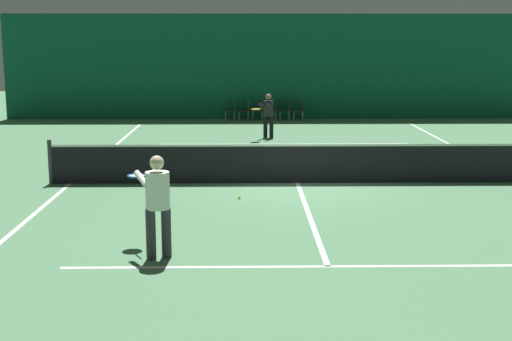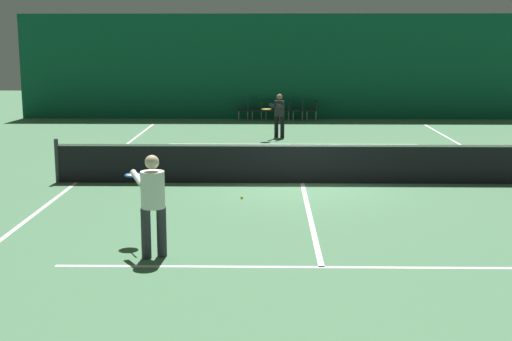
# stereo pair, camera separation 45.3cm
# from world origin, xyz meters

# --- Properties ---
(ground_plane) EXTENTS (60.00, 60.00, 0.00)m
(ground_plane) POSITION_xyz_m (0.00, 0.00, 0.00)
(ground_plane) COLOR #4C7F56
(backdrop_curtain) EXTENTS (23.00, 0.12, 4.46)m
(backdrop_curtain) POSITION_xyz_m (0.00, 13.83, 2.23)
(backdrop_curtain) COLOR #0F5138
(backdrop_curtain) RESTS_ON ground
(court_line_baseline_far) EXTENTS (11.00, 0.10, 0.00)m
(court_line_baseline_far) POSITION_xyz_m (0.00, 11.90, 0.00)
(court_line_baseline_far) COLOR white
(court_line_baseline_far) RESTS_ON ground
(court_line_service_far) EXTENTS (8.25, 0.10, 0.00)m
(court_line_service_far) POSITION_xyz_m (0.00, 6.40, 0.00)
(court_line_service_far) COLOR white
(court_line_service_far) RESTS_ON ground
(court_line_service_near) EXTENTS (8.25, 0.10, 0.00)m
(court_line_service_near) POSITION_xyz_m (0.00, -6.40, 0.00)
(court_line_service_near) COLOR white
(court_line_service_near) RESTS_ON ground
(court_line_sideline_left) EXTENTS (0.10, 23.80, 0.00)m
(court_line_sideline_left) POSITION_xyz_m (-5.50, 0.00, 0.00)
(court_line_sideline_left) COLOR white
(court_line_sideline_left) RESTS_ON ground
(court_line_centre) EXTENTS (0.10, 12.80, 0.00)m
(court_line_centre) POSITION_xyz_m (0.00, 0.00, 0.00)
(court_line_centre) COLOR white
(court_line_centre) RESTS_ON ground
(tennis_net) EXTENTS (12.00, 0.10, 1.07)m
(tennis_net) POSITION_xyz_m (0.00, 0.00, 0.51)
(tennis_net) COLOR black
(tennis_net) RESTS_ON ground
(player_near) EXTENTS (0.93, 1.36, 1.67)m
(player_near) POSITION_xyz_m (-2.68, -5.89, 0.97)
(player_near) COLOR #2D2D38
(player_near) RESTS_ON ground
(player_far) EXTENTS (0.92, 1.29, 1.53)m
(player_far) POSITION_xyz_m (-0.46, 8.00, 0.89)
(player_far) COLOR black
(player_far) RESTS_ON ground
(courtside_chair_0) EXTENTS (0.44, 0.44, 0.84)m
(courtside_chair_0) POSITION_xyz_m (-1.81, 13.28, 0.49)
(courtside_chair_0) COLOR #99999E
(courtside_chair_0) RESTS_ON ground
(courtside_chair_1) EXTENTS (0.44, 0.44, 0.84)m
(courtside_chair_1) POSITION_xyz_m (-1.23, 13.28, 0.49)
(courtside_chair_1) COLOR #99999E
(courtside_chair_1) RESTS_ON ground
(courtside_chair_2) EXTENTS (0.44, 0.44, 0.84)m
(courtside_chair_2) POSITION_xyz_m (-0.65, 13.28, 0.49)
(courtside_chair_2) COLOR #99999E
(courtside_chair_2) RESTS_ON ground
(courtside_chair_3) EXTENTS (0.44, 0.44, 0.84)m
(courtside_chair_3) POSITION_xyz_m (-0.07, 13.28, 0.49)
(courtside_chair_3) COLOR #99999E
(courtside_chair_3) RESTS_ON ground
(courtside_chair_4) EXTENTS (0.44, 0.44, 0.84)m
(courtside_chair_4) POSITION_xyz_m (0.51, 13.28, 0.49)
(courtside_chair_4) COLOR #99999E
(courtside_chair_4) RESTS_ON ground
(courtside_chair_5) EXTENTS (0.44, 0.44, 0.84)m
(courtside_chair_5) POSITION_xyz_m (1.09, 13.28, 0.49)
(courtside_chair_5) COLOR #99999E
(courtside_chair_5) RESTS_ON ground
(tennis_ball) EXTENTS (0.07, 0.07, 0.07)m
(tennis_ball) POSITION_xyz_m (-1.40, -1.71, 0.03)
(tennis_ball) COLOR #D1DB33
(tennis_ball) RESTS_ON ground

